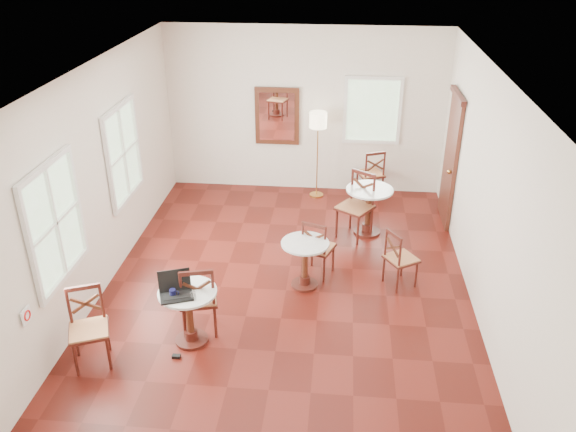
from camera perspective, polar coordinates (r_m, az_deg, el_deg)
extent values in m
plane|color=#57150E|center=(8.14, -0.20, -7.25)|extent=(7.00, 7.00, 0.00)
cube|color=silver|center=(10.68, 1.66, 10.19)|extent=(5.00, 0.02, 3.00)
cube|color=silver|center=(4.49, -4.81, -16.40)|extent=(5.00, 0.02, 3.00)
cube|color=silver|center=(8.02, -18.31, 2.99)|extent=(0.02, 7.00, 3.00)
cube|color=silver|center=(7.60, 18.90, 1.53)|extent=(0.02, 7.00, 3.00)
cube|color=white|center=(6.92, -0.24, 13.78)|extent=(5.00, 7.00, 0.02)
cube|color=#572718|center=(9.92, 15.54, 5.12)|extent=(0.06, 0.90, 2.10)
cube|color=#481912|center=(9.58, 16.24, 11.23)|extent=(0.08, 1.02, 0.08)
sphere|color=#BF8C3F|center=(9.64, 15.43, 4.16)|extent=(0.07, 0.07, 0.07)
cube|color=#502415|center=(10.71, -1.07, 9.69)|extent=(0.80, 0.05, 1.05)
cube|color=white|center=(10.68, -1.09, 9.64)|extent=(0.64, 0.02, 0.88)
cube|color=white|center=(6.64, -24.16, -8.83)|extent=(0.02, 0.16, 0.16)
torus|color=red|center=(6.64, -24.04, -8.85)|extent=(0.02, 0.12, 0.12)
cube|color=white|center=(7.02, -21.76, -0.65)|extent=(0.06, 1.22, 1.42)
cube|color=white|center=(8.85, -15.77, 5.92)|extent=(0.06, 1.22, 1.42)
cube|color=white|center=(10.63, 8.22, 10.12)|extent=(1.02, 0.06, 1.22)
cylinder|color=#481912|center=(7.35, -9.35, -11.79)|extent=(0.39, 0.39, 0.04)
cylinder|color=#481912|center=(7.30, -9.40, -11.31)|extent=(0.16, 0.16, 0.12)
cylinder|color=#502415|center=(7.12, -9.58, -9.44)|extent=(0.09, 0.09, 0.59)
cylinder|color=#481912|center=(6.96, -9.75, -7.61)|extent=(0.14, 0.14, 0.06)
cylinder|color=silver|center=(6.94, -9.78, -7.31)|extent=(0.69, 0.69, 0.03)
cylinder|color=#481912|center=(8.23, 1.62, -6.67)|extent=(0.37, 0.37, 0.04)
cylinder|color=#481912|center=(8.19, 1.63, -6.23)|extent=(0.15, 0.15, 0.11)
cylinder|color=#502415|center=(8.04, 1.65, -4.56)|extent=(0.08, 0.08, 0.56)
cylinder|color=#481912|center=(7.91, 1.68, -2.94)|extent=(0.13, 0.13, 0.06)
cylinder|color=silver|center=(7.89, 1.68, -2.68)|extent=(0.65, 0.65, 0.03)
cylinder|color=#481912|center=(9.64, 7.69, -1.52)|extent=(0.43, 0.43, 0.04)
cylinder|color=#481912|center=(9.60, 7.72, -1.07)|extent=(0.17, 0.17, 0.13)
cylinder|color=#502415|center=(9.45, 7.84, 0.64)|extent=(0.10, 0.10, 0.64)
cylinder|color=#481912|center=(9.33, 7.95, 2.28)|extent=(0.15, 0.15, 0.06)
cylinder|color=silver|center=(9.31, 7.97, 2.55)|extent=(0.74, 0.74, 0.03)
cylinder|color=#481912|center=(7.53, -7.23, -8.54)|extent=(0.04, 0.04, 0.46)
cylinder|color=#481912|center=(7.24, -7.10, -10.21)|extent=(0.04, 0.04, 0.46)
cylinder|color=#481912|center=(7.54, -10.05, -8.73)|extent=(0.04, 0.04, 0.46)
cylinder|color=#481912|center=(7.24, -10.04, -10.41)|extent=(0.04, 0.04, 0.46)
cube|color=#481912|center=(7.25, -8.73, -7.96)|extent=(0.55, 0.55, 0.03)
cube|color=#AE6E46|center=(7.24, -8.74, -7.86)|extent=(0.52, 0.52, 0.04)
cylinder|color=#481912|center=(6.96, -7.32, -7.02)|extent=(0.04, 0.04, 0.51)
cylinder|color=#481912|center=(6.96, -10.36, -7.23)|extent=(0.04, 0.04, 0.51)
cube|color=#481912|center=(6.83, -8.98, -5.50)|extent=(0.38, 0.13, 0.05)
cube|color=#502415|center=(6.95, -8.85, -7.06)|extent=(0.33, 0.11, 0.22)
cube|color=#502415|center=(6.95, -8.85, -7.06)|extent=(0.33, 0.11, 0.22)
cylinder|color=#481912|center=(7.06, -20.00, -13.05)|extent=(0.04, 0.04, 0.44)
cylinder|color=#481912|center=(7.34, -19.97, -11.32)|extent=(0.04, 0.04, 0.44)
cylinder|color=#481912|center=(7.04, -17.07, -12.71)|extent=(0.04, 0.04, 0.44)
cylinder|color=#481912|center=(7.32, -17.17, -10.98)|extent=(0.04, 0.04, 0.44)
cube|color=#481912|center=(7.05, -18.82, -10.56)|extent=(0.57, 0.57, 0.03)
cube|color=#AE6E46|center=(7.04, -18.84, -10.47)|extent=(0.54, 0.54, 0.04)
cylinder|color=#481912|center=(7.08, -20.56, -8.32)|extent=(0.04, 0.04, 0.49)
cylinder|color=#481912|center=(7.05, -17.68, -7.96)|extent=(0.04, 0.04, 0.49)
cube|color=#481912|center=(6.94, -19.40, -6.61)|extent=(0.36, 0.18, 0.05)
cube|color=#502415|center=(7.06, -19.13, -8.08)|extent=(0.30, 0.15, 0.22)
cube|color=#502415|center=(7.06, -19.13, -8.08)|extent=(0.30, 0.15, 0.22)
cylinder|color=#481912|center=(8.48, 4.41, -4.12)|extent=(0.03, 0.03, 0.42)
cylinder|color=#481912|center=(8.22, 3.53, -5.21)|extent=(0.03, 0.03, 0.42)
cylinder|color=#481912|center=(8.59, 2.34, -3.63)|extent=(0.03, 0.03, 0.42)
cylinder|color=#481912|center=(8.33, 1.40, -4.68)|extent=(0.03, 0.03, 0.42)
cube|color=#481912|center=(8.29, 2.95, -3.14)|extent=(0.53, 0.53, 0.03)
cube|color=#AE6E46|center=(8.29, 2.95, -3.05)|extent=(0.50, 0.50, 0.04)
cylinder|color=#481912|center=(7.99, 3.62, -2.53)|extent=(0.03, 0.03, 0.46)
cylinder|color=#481912|center=(8.11, 1.43, -2.02)|extent=(0.03, 0.03, 0.46)
cube|color=#481912|center=(7.95, 2.55, -0.93)|extent=(0.34, 0.15, 0.05)
cube|color=#502415|center=(8.04, 2.52, -2.21)|extent=(0.29, 0.13, 0.20)
cube|color=#502415|center=(8.04, 2.52, -2.21)|extent=(0.29, 0.13, 0.20)
cylinder|color=#481912|center=(8.30, 12.39, -5.58)|extent=(0.03, 0.03, 0.40)
cylinder|color=#481912|center=(8.12, 10.61, -6.17)|extent=(0.03, 0.03, 0.40)
cylinder|color=#481912|center=(8.51, 11.05, -4.57)|extent=(0.03, 0.03, 0.40)
cylinder|color=#481912|center=(8.33, 9.30, -5.12)|extent=(0.03, 0.03, 0.40)
cube|color=#481912|center=(8.21, 10.96, -4.15)|extent=(0.54, 0.54, 0.03)
cube|color=#AE6E46|center=(8.20, 10.97, -4.07)|extent=(0.51, 0.51, 0.04)
cylinder|color=#481912|center=(7.90, 10.87, -3.60)|extent=(0.03, 0.03, 0.44)
cylinder|color=#481912|center=(8.12, 9.52, -2.60)|extent=(0.03, 0.03, 0.44)
cube|color=#481912|center=(7.91, 10.30, -1.81)|extent=(0.21, 0.30, 0.04)
cube|color=#502415|center=(8.01, 10.19, -3.04)|extent=(0.17, 0.25, 0.20)
cube|color=#502415|center=(8.01, 10.19, -3.04)|extent=(0.17, 0.25, 0.20)
cylinder|color=#481912|center=(11.05, 8.41, 3.43)|extent=(0.03, 0.03, 0.44)
cylinder|color=#481912|center=(10.77, 9.17, 2.71)|extent=(0.03, 0.03, 0.44)
cylinder|color=#481912|center=(10.92, 6.73, 3.23)|extent=(0.03, 0.03, 0.44)
cylinder|color=#481912|center=(10.63, 7.46, 2.50)|extent=(0.03, 0.03, 0.44)
cube|color=#481912|center=(10.75, 8.02, 4.06)|extent=(0.56, 0.56, 0.03)
cube|color=#AE6E46|center=(10.75, 8.02, 4.13)|extent=(0.53, 0.53, 0.04)
cylinder|color=#481912|center=(10.59, 9.35, 4.99)|extent=(0.03, 0.03, 0.49)
cylinder|color=#481912|center=(10.45, 7.61, 4.80)|extent=(0.03, 0.03, 0.49)
cube|color=#481912|center=(10.43, 8.57, 6.03)|extent=(0.35, 0.17, 0.05)
cube|color=#502415|center=(10.51, 8.49, 4.95)|extent=(0.30, 0.14, 0.21)
cube|color=#502415|center=(10.51, 8.49, 4.95)|extent=(0.30, 0.14, 0.21)
cylinder|color=#481912|center=(9.35, 4.76, -0.70)|extent=(0.04, 0.04, 0.50)
cylinder|color=#481912|center=(9.65, 6.11, 0.16)|extent=(0.04, 0.04, 0.50)
cylinder|color=#481912|center=(9.16, 6.82, -1.43)|extent=(0.04, 0.04, 0.50)
cylinder|color=#481912|center=(9.47, 8.13, -0.53)|extent=(0.04, 0.04, 0.50)
cube|color=#481912|center=(9.29, 6.54, 0.79)|extent=(0.68, 0.68, 0.03)
cube|color=#AE6E46|center=(9.28, 6.54, 0.88)|extent=(0.65, 0.65, 0.04)
cylinder|color=#481912|center=(9.43, 6.27, 3.03)|extent=(0.04, 0.04, 0.56)
cylinder|color=#481912|center=(9.24, 8.35, 2.39)|extent=(0.04, 0.04, 0.56)
cube|color=#481912|center=(9.23, 7.39, 4.17)|extent=(0.37, 0.27, 0.06)
cube|color=#502415|center=(9.33, 7.30, 2.78)|extent=(0.32, 0.22, 0.25)
cube|color=#502415|center=(9.33, 7.30, 2.78)|extent=(0.32, 0.22, 0.25)
cylinder|color=#BF8C3F|center=(10.86, 2.78, 2.08)|extent=(0.25, 0.25, 0.03)
cylinder|color=#BF8C3F|center=(10.58, 2.87, 5.58)|extent=(0.02, 0.02, 1.45)
cylinder|color=beige|center=(10.34, 2.96, 9.33)|extent=(0.31, 0.31, 0.27)
cube|color=black|center=(6.85, -10.82, -7.66)|extent=(0.44, 0.38, 0.02)
cube|color=black|center=(6.84, -10.83, -7.58)|extent=(0.34, 0.25, 0.00)
cube|color=black|center=(6.89, -11.02, -6.17)|extent=(0.37, 0.21, 0.25)
cube|color=silver|center=(6.89, -11.02, -6.17)|extent=(0.32, 0.17, 0.21)
ellipsoid|color=black|center=(6.92, -10.55, -7.17)|extent=(0.09, 0.06, 0.03)
cylinder|color=black|center=(6.85, -11.17, -7.35)|extent=(0.07, 0.07, 0.09)
torus|color=black|center=(6.84, -10.81, -7.38)|extent=(0.06, 0.01, 0.06)
cylinder|color=white|center=(6.75, -9.22, -7.66)|extent=(0.06, 0.06, 0.10)
cube|color=black|center=(7.14, -10.83, -13.29)|extent=(0.10, 0.06, 0.04)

